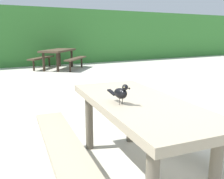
{
  "coord_description": "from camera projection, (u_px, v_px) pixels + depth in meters",
  "views": [
    {
      "loc": [
        -1.65,
        -1.76,
        1.33
      ],
      "look_at": [
        -0.6,
        0.16,
        0.84
      ],
      "focal_mm": 39.92,
      "sensor_mm": 36.0,
      "label": 1
    }
  ],
  "objects": [
    {
      "name": "hedge_wall",
      "position": [
        17.0,
        37.0,
        10.66
      ],
      "size": [
        28.0,
        1.77,
        2.4
      ],
      "primitive_type": "cube",
      "color": "#387A33",
      "rests_on": "ground"
    },
    {
      "name": "ground_plane",
      "position": [
        170.0,
        166.0,
        2.57
      ],
      "size": [
        60.0,
        60.0,
        0.0
      ],
      "primitive_type": "plane",
      "color": "beige"
    },
    {
      "name": "picnic_table_foreground",
      "position": [
        138.0,
        119.0,
        2.31
      ],
      "size": [
        1.86,
        1.89,
        0.74
      ],
      "color": "gray",
      "rests_on": "ground"
    },
    {
      "name": "bird_grackle",
      "position": [
        121.0,
        93.0,
        2.11
      ],
      "size": [
        0.09,
        0.29,
        0.18
      ],
      "color": "black",
      "rests_on": "picnic_table_foreground"
    },
    {
      "name": "picnic_table_mid_right",
      "position": [
        58.0,
        54.0,
        9.46
      ],
      "size": [
        2.39,
        2.39,
        0.74
      ],
      "color": "#473828",
      "rests_on": "ground"
    }
  ]
}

